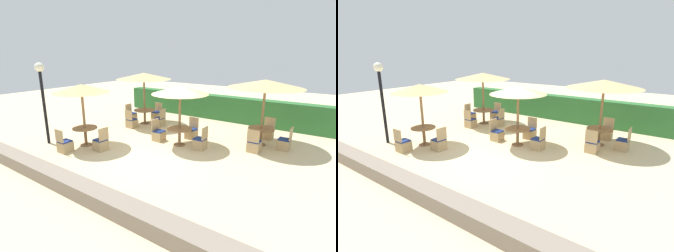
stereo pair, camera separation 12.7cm
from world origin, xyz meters
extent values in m
plane|color=beige|center=(0.00, 0.00, 0.00)|extent=(40.00, 40.00, 0.00)
cube|color=#2D6B33|center=(0.00, 6.08, 0.67)|extent=(13.00, 0.70, 1.35)
cube|color=gray|center=(0.00, -3.76, 0.20)|extent=(10.00, 0.56, 0.41)
cylinder|color=black|center=(-4.42, -1.87, 1.50)|extent=(0.12, 0.12, 3.00)
sphere|color=silver|center=(-4.42, -1.87, 3.14)|extent=(0.36, 0.36, 0.36)
cylinder|color=olive|center=(0.20, 1.13, 1.18)|extent=(0.10, 0.10, 2.36)
cone|color=tan|center=(0.20, 1.13, 2.28)|extent=(2.26, 2.26, 0.32)
cylinder|color=olive|center=(0.20, 1.13, 0.01)|extent=(0.48, 0.48, 0.03)
cylinder|color=olive|center=(0.20, 1.13, 0.34)|extent=(0.12, 0.12, 0.68)
cylinder|color=olive|center=(0.20, 1.13, 0.70)|extent=(1.05, 1.05, 0.04)
cube|color=tan|center=(1.12, 1.19, 0.20)|extent=(0.46, 0.46, 0.40)
cube|color=navy|center=(1.12, 1.19, 0.43)|extent=(0.42, 0.42, 0.05)
cube|color=tan|center=(1.33, 1.19, 0.69)|extent=(0.04, 0.46, 0.48)
cube|color=tan|center=(0.18, 2.13, 0.20)|extent=(0.46, 0.46, 0.40)
cube|color=navy|center=(0.18, 2.13, 0.43)|extent=(0.42, 0.42, 0.05)
cube|color=tan|center=(0.18, 2.34, 0.69)|extent=(0.46, 0.04, 0.48)
cube|color=tan|center=(-0.82, 1.07, 0.20)|extent=(0.46, 0.46, 0.40)
cube|color=navy|center=(-0.82, 1.07, 0.43)|extent=(0.42, 0.42, 0.05)
cube|color=tan|center=(-1.03, 1.07, 0.69)|extent=(0.04, 0.46, 0.48)
cylinder|color=olive|center=(2.91, 3.09, 1.30)|extent=(0.10, 0.10, 2.60)
cone|color=tan|center=(2.91, 3.09, 2.52)|extent=(2.92, 2.92, 0.32)
cylinder|color=olive|center=(2.91, 3.09, 0.01)|extent=(0.48, 0.48, 0.03)
cylinder|color=olive|center=(2.91, 3.09, 0.34)|extent=(0.12, 0.12, 0.67)
cylinder|color=olive|center=(2.91, 3.09, 0.69)|extent=(1.04, 1.04, 0.04)
cube|color=tan|center=(2.95, 4.04, 0.20)|extent=(0.46, 0.46, 0.40)
cube|color=navy|center=(2.95, 4.04, 0.43)|extent=(0.42, 0.42, 0.05)
cube|color=tan|center=(2.95, 4.25, 0.69)|extent=(0.46, 0.04, 0.48)
cube|color=tan|center=(2.96, 2.13, 0.20)|extent=(0.46, 0.46, 0.40)
cube|color=navy|center=(2.96, 2.13, 0.43)|extent=(0.42, 0.42, 0.05)
cube|color=tan|center=(2.96, 1.92, 0.69)|extent=(0.46, 0.04, 0.48)
cube|color=tan|center=(3.85, 3.04, 0.20)|extent=(0.46, 0.46, 0.40)
cube|color=navy|center=(3.85, 3.04, 0.43)|extent=(0.42, 0.42, 0.05)
cube|color=tan|center=(4.06, 3.04, 0.69)|extent=(0.04, 0.46, 0.48)
cylinder|color=olive|center=(-3.14, 2.89, 1.30)|extent=(0.10, 0.10, 2.60)
cone|color=tan|center=(-3.14, 2.89, 2.52)|extent=(2.82, 2.82, 0.32)
cylinder|color=olive|center=(-3.14, 2.89, 0.01)|extent=(0.48, 0.48, 0.03)
cylinder|color=olive|center=(-3.14, 2.89, 0.35)|extent=(0.12, 0.12, 0.71)
cylinder|color=olive|center=(-3.14, 2.89, 0.73)|extent=(1.12, 1.12, 0.04)
cube|color=tan|center=(-2.18, 2.92, 0.20)|extent=(0.46, 0.46, 0.40)
cube|color=navy|center=(-2.18, 2.92, 0.43)|extent=(0.42, 0.42, 0.05)
cube|color=tan|center=(-1.97, 2.92, 0.69)|extent=(0.04, 0.46, 0.48)
cube|color=tan|center=(-3.16, 3.93, 0.20)|extent=(0.46, 0.46, 0.40)
cube|color=navy|center=(-3.16, 3.93, 0.43)|extent=(0.42, 0.42, 0.05)
cube|color=tan|center=(-3.16, 4.14, 0.69)|extent=(0.46, 0.04, 0.48)
cube|color=tan|center=(-3.19, 1.91, 0.20)|extent=(0.46, 0.46, 0.40)
cube|color=navy|center=(-3.19, 1.91, 0.43)|extent=(0.42, 0.42, 0.05)
cube|color=tan|center=(-3.19, 1.70, 0.69)|extent=(0.46, 0.04, 0.48)
cube|color=tan|center=(-4.11, 2.90, 0.20)|extent=(0.46, 0.46, 0.40)
cube|color=navy|center=(-4.11, 2.90, 0.43)|extent=(0.42, 0.42, 0.05)
cube|color=tan|center=(-4.32, 2.90, 0.69)|extent=(0.04, 0.46, 0.48)
cylinder|color=olive|center=(-2.93, -1.12, 1.21)|extent=(0.10, 0.10, 2.43)
cone|color=tan|center=(-2.93, -1.12, 2.35)|extent=(2.21, 2.21, 0.32)
cylinder|color=olive|center=(-2.93, -1.12, 0.01)|extent=(0.48, 0.48, 0.03)
cylinder|color=olive|center=(-2.93, -1.12, 0.36)|extent=(0.12, 0.12, 0.72)
cylinder|color=olive|center=(-2.93, -1.12, 0.74)|extent=(0.99, 0.99, 0.04)
cube|color=tan|center=(-2.96, -2.05, 0.20)|extent=(0.46, 0.46, 0.40)
cube|color=navy|center=(-2.96, -2.05, 0.43)|extent=(0.42, 0.42, 0.05)
cube|color=tan|center=(-2.96, -2.26, 0.69)|extent=(0.46, 0.04, 0.48)
cube|color=tan|center=(-1.99, -1.15, 0.20)|extent=(0.46, 0.46, 0.40)
cube|color=navy|center=(-1.99, -1.15, 0.43)|extent=(0.42, 0.42, 0.05)
cube|color=tan|center=(-1.78, -1.15, 0.69)|extent=(0.04, 0.46, 0.48)
camera|label=1|loc=(5.73, -7.49, 3.72)|focal=28.00mm
camera|label=2|loc=(5.83, -7.41, 3.72)|focal=28.00mm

